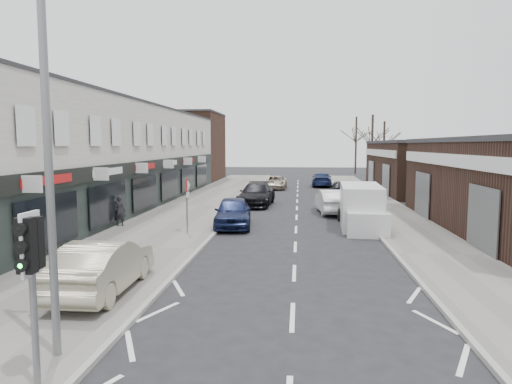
% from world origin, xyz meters
% --- Properties ---
extents(ground, '(160.00, 160.00, 0.00)m').
position_xyz_m(ground, '(0.00, 0.00, 0.00)').
color(ground, black).
rests_on(ground, ground).
extents(pavement_left, '(5.50, 64.00, 0.12)m').
position_xyz_m(pavement_left, '(-6.75, 22.00, 0.06)').
color(pavement_left, slate).
rests_on(pavement_left, ground).
extents(pavement_right, '(3.50, 64.00, 0.12)m').
position_xyz_m(pavement_right, '(5.75, 22.00, 0.06)').
color(pavement_right, slate).
rests_on(pavement_right, ground).
extents(shop_terrace_left, '(8.00, 41.00, 7.10)m').
position_xyz_m(shop_terrace_left, '(-13.50, 19.50, 3.55)').
color(shop_terrace_left, silver).
rests_on(shop_terrace_left, ground).
extents(brick_block_far, '(8.00, 10.00, 8.00)m').
position_xyz_m(brick_block_far, '(-13.50, 45.00, 4.00)').
color(brick_block_far, '#42281C').
rests_on(brick_block_far, ground).
extents(right_unit_far, '(10.00, 16.00, 4.50)m').
position_xyz_m(right_unit_far, '(12.50, 34.00, 2.25)').
color(right_unit_far, '#352118').
rests_on(right_unit_far, ground).
extents(tree_far_a, '(3.60, 3.60, 8.00)m').
position_xyz_m(tree_far_a, '(9.00, 48.00, 0.00)').
color(tree_far_a, '#382D26').
rests_on(tree_far_a, ground).
extents(tree_far_b, '(3.60, 3.60, 7.50)m').
position_xyz_m(tree_far_b, '(11.50, 54.00, 0.00)').
color(tree_far_b, '#382D26').
rests_on(tree_far_b, ground).
extents(tree_far_c, '(3.60, 3.60, 8.50)m').
position_xyz_m(tree_far_c, '(8.50, 60.00, 0.00)').
color(tree_far_c, '#382D26').
rests_on(tree_far_c, ground).
extents(traffic_light, '(0.28, 0.60, 3.10)m').
position_xyz_m(traffic_light, '(-4.40, -2.02, 2.41)').
color(traffic_light, slate).
rests_on(traffic_light, pavement_left).
extents(street_lamp, '(2.23, 0.22, 8.00)m').
position_xyz_m(street_lamp, '(-4.53, -0.80, 4.62)').
color(street_lamp, slate).
rests_on(street_lamp, pavement_left).
extents(warning_sign, '(0.12, 0.80, 2.70)m').
position_xyz_m(warning_sign, '(-5.16, 12.00, 2.20)').
color(warning_sign, slate).
rests_on(warning_sign, pavement_left).
extents(white_van, '(2.29, 5.84, 2.23)m').
position_xyz_m(white_van, '(3.40, 14.98, 1.05)').
color(white_van, silver).
rests_on(white_van, ground).
extents(sedan_on_pavement, '(1.70, 4.65, 1.52)m').
position_xyz_m(sedan_on_pavement, '(-5.46, 3.12, 0.88)').
color(sedan_on_pavement, '#9F9A7F').
rests_on(sedan_on_pavement, pavement_left).
extents(pedestrian, '(0.59, 0.39, 1.61)m').
position_xyz_m(pedestrian, '(-9.20, 13.59, 0.92)').
color(pedestrian, black).
rests_on(pedestrian, pavement_left).
extents(parked_car_left_a, '(2.30, 4.78, 1.57)m').
position_xyz_m(parked_car_left_a, '(-3.34, 14.48, 0.79)').
color(parked_car_left_a, '#151E43').
rests_on(parked_car_left_a, ground).
extents(parked_car_left_b, '(2.58, 5.65, 1.60)m').
position_xyz_m(parked_car_left_b, '(-2.90, 23.12, 0.80)').
color(parked_car_left_b, black).
rests_on(parked_car_left_b, ground).
extents(parked_car_left_c, '(2.23, 4.65, 1.28)m').
position_xyz_m(parked_car_left_c, '(-2.20, 35.66, 0.64)').
color(parked_car_left_c, '#B6A891').
rests_on(parked_car_left_c, ground).
extents(parked_car_right_a, '(1.99, 4.70, 1.51)m').
position_xyz_m(parked_car_right_a, '(2.20, 19.92, 0.75)').
color(parked_car_right_a, silver).
rests_on(parked_car_right_a, ground).
extents(parked_car_right_b, '(2.14, 4.85, 1.62)m').
position_xyz_m(parked_car_right_b, '(3.50, 26.90, 0.81)').
color(parked_car_right_b, black).
rests_on(parked_car_right_b, ground).
extents(parked_car_right_c, '(2.27, 5.07, 1.44)m').
position_xyz_m(parked_car_right_c, '(2.50, 38.84, 0.72)').
color(parked_car_right_c, '#151F44').
rests_on(parked_car_right_c, ground).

